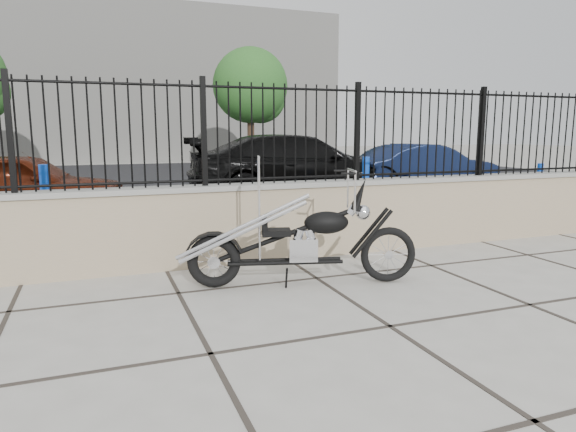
# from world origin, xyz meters

# --- Properties ---
(ground_plane) EXTENTS (90.00, 90.00, 0.00)m
(ground_plane) POSITION_xyz_m (0.00, 0.00, 0.00)
(ground_plane) COLOR #99968E
(ground_plane) RESTS_ON ground
(parking_lot) EXTENTS (30.00, 30.00, 0.00)m
(parking_lot) POSITION_xyz_m (0.00, 12.50, 0.00)
(parking_lot) COLOR black
(parking_lot) RESTS_ON ground
(retaining_wall) EXTENTS (14.00, 0.36, 0.96)m
(retaining_wall) POSITION_xyz_m (0.00, 2.50, 0.48)
(retaining_wall) COLOR gray
(retaining_wall) RESTS_ON ground_plane
(iron_fence) EXTENTS (14.00, 0.08, 1.20)m
(iron_fence) POSITION_xyz_m (0.00, 2.50, 1.56)
(iron_fence) COLOR black
(iron_fence) RESTS_ON retaining_wall
(background_building) EXTENTS (22.00, 6.00, 8.00)m
(background_building) POSITION_xyz_m (0.00, 26.50, 4.00)
(background_building) COLOR beige
(background_building) RESTS_ON ground_plane
(chopper_motorcycle) EXTENTS (2.31, 0.97, 1.37)m
(chopper_motorcycle) POSITION_xyz_m (-0.28, 1.35, 0.69)
(chopper_motorcycle) COLOR black
(chopper_motorcycle) RESTS_ON ground_plane
(car_red) EXTENTS (3.85, 2.16, 1.24)m
(car_red) POSITION_xyz_m (-3.47, 6.85, 0.62)
(car_red) COLOR #4A180A
(car_red) RESTS_ON parking_lot
(car_black) EXTENTS (5.39, 2.60, 1.51)m
(car_black) POSITION_xyz_m (2.29, 7.69, 0.76)
(car_black) COLOR black
(car_black) RESTS_ON parking_lot
(car_blue) EXTENTS (3.94, 1.57, 1.27)m
(car_blue) POSITION_xyz_m (5.46, 7.27, 0.64)
(car_blue) COLOR #0E1835
(car_blue) RESTS_ON parking_lot
(bollard_a) EXTENTS (0.17, 0.17, 1.10)m
(bollard_a) POSITION_xyz_m (-2.93, 4.99, 0.55)
(bollard_a) COLOR #0D2CC4
(bollard_a) RESTS_ON ground_plane
(bollard_b) EXTENTS (0.16, 0.16, 1.12)m
(bollard_b) POSITION_xyz_m (2.51, 4.94, 0.56)
(bollard_b) COLOR #0C27B8
(bollard_b) RESTS_ON ground_plane
(bollard_c) EXTENTS (0.15, 0.15, 0.95)m
(bollard_c) POSITION_xyz_m (6.14, 4.35, 0.48)
(bollard_c) COLOR blue
(bollard_c) RESTS_ON ground_plane
(tree_right) EXTENTS (2.96, 2.96, 4.99)m
(tree_right) POSITION_xyz_m (3.75, 16.55, 3.49)
(tree_right) COLOR #382619
(tree_right) RESTS_ON ground_plane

